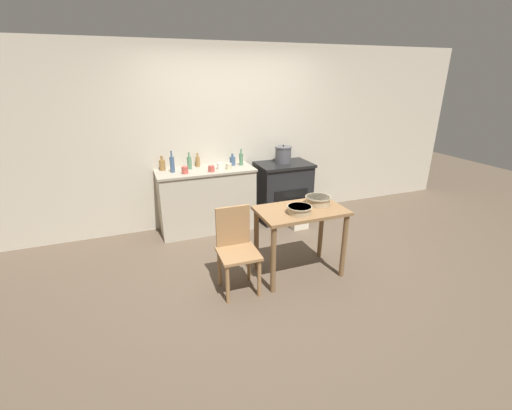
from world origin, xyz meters
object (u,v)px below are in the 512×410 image
at_px(stove, 283,191).
at_px(mixing_bowl_large, 299,209).
at_px(bottle_center_left, 162,165).
at_px(cup_right, 220,166).
at_px(stock_pot, 283,155).
at_px(bottle_far_left, 233,161).
at_px(bottle_left, 189,162).
at_px(flour_sack, 299,215).
at_px(bottle_center, 198,161).
at_px(cup_far_right, 229,166).
at_px(cup_end_right, 211,169).
at_px(chair, 236,247).
at_px(mixing_bowl_small, 318,200).
at_px(cup_mid_right, 185,170).
at_px(bottle_center_right, 241,159).
at_px(bottle_mid_left, 172,164).
at_px(work_table, 300,222).

distance_m(stove, mixing_bowl_large, 1.75).
bearing_deg(bottle_center_left, stove, -6.25).
bearing_deg(cup_right, stock_pot, 4.39).
distance_m(bottle_far_left, bottle_left, 0.62).
xyz_separation_m(bottle_far_left, cup_right, (-0.24, -0.15, -0.02)).
bearing_deg(flour_sack, cup_right, 159.65).
height_order(bottle_center, cup_far_right, bottle_center).
bearing_deg(cup_end_right, chair, -94.59).
relative_size(cup_far_right, cup_end_right, 0.94).
bearing_deg(cup_far_right, bottle_center_left, 162.89).
relative_size(mixing_bowl_small, bottle_center, 1.44).
bearing_deg(bottle_center, cup_far_right, -37.91).
bearing_deg(cup_right, mixing_bowl_large, -75.02).
bearing_deg(cup_mid_right, bottle_center_right, 10.56).
bearing_deg(cup_end_right, bottle_mid_left, 162.48).
bearing_deg(bottle_center_right, bottle_mid_left, -178.11).
xyz_separation_m(flour_sack, cup_far_right, (-0.95, 0.36, 0.74)).
relative_size(stove, bottle_center, 4.50).
bearing_deg(bottle_center, bottle_center_right, -13.20).
bearing_deg(mixing_bowl_small, stove, 79.30).
bearing_deg(flour_sack, mixing_bowl_large, -119.02).
height_order(work_table, mixing_bowl_small, mixing_bowl_small).
height_order(stove, bottle_center_left, bottle_center_left).
height_order(chair, bottle_center, bottle_center).
relative_size(mixing_bowl_large, bottle_center_right, 1.09).
bearing_deg(mixing_bowl_large, bottle_center_left, 122.87).
height_order(mixing_bowl_large, bottle_far_left, bottle_far_left).
xyz_separation_m(stove, cup_end_right, (-1.14, -0.12, 0.50)).
distance_m(bottle_far_left, cup_right, 0.28).
xyz_separation_m(flour_sack, cup_right, (-1.07, 0.40, 0.74)).
distance_m(stock_pot, bottle_mid_left, 1.63).
bearing_deg(bottle_center_right, stock_pot, -3.06).
relative_size(stock_pot, cup_right, 3.00).
relative_size(mixing_bowl_small, cup_end_right, 3.31).
height_order(stock_pot, cup_end_right, stock_pot).
bearing_deg(cup_mid_right, stove, 3.25).
bearing_deg(bottle_center_right, bottle_center_left, 173.79).
xyz_separation_m(mixing_bowl_small, bottle_far_left, (-0.49, 1.57, 0.13)).
bearing_deg(bottle_center, bottle_left, -149.88).
bearing_deg(flour_sack, stock_pot, 97.72).
bearing_deg(chair, cup_end_right, 86.91).
relative_size(stove, cup_mid_right, 9.30).
height_order(cup_mid_right, cup_right, cup_mid_right).
relative_size(stove, mixing_bowl_small, 3.13).
bearing_deg(bottle_left, bottle_center_right, -5.00).
bearing_deg(chair, mixing_bowl_small, 5.91).
bearing_deg(bottle_far_left, stock_pot, -5.69).
relative_size(chair, cup_end_right, 10.27).
relative_size(chair, bottle_center_left, 4.36).
bearing_deg(stock_pot, bottle_mid_left, 179.91).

